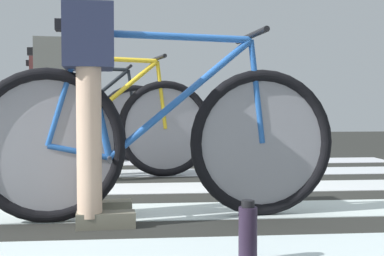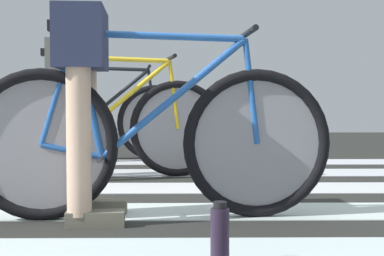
% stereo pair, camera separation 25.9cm
% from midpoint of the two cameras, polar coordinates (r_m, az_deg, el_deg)
% --- Properties ---
extents(ground, '(18.00, 14.00, 0.02)m').
position_cam_midpoint_polar(ground, '(3.05, -10.37, -8.07)').
color(ground, '#292A26').
extents(crosswalk_markings, '(5.41, 5.00, 0.00)m').
position_cam_midpoint_polar(crosswalk_markings, '(2.87, -10.15, -8.49)').
color(crosswalk_markings, silver).
rests_on(crosswalk_markings, ground).
extents(bicycle_1_of_3, '(1.74, 0.52, 0.93)m').
position_cam_midpoint_polar(bicycle_1_of_3, '(2.62, -1.53, -1.07)').
color(bicycle_1_of_3, black).
rests_on(bicycle_1_of_3, ground).
extents(cyclist_1_of_3, '(0.34, 0.42, 0.99)m').
position_cam_midpoint_polar(cyclist_1_of_3, '(2.62, -8.37, 4.50)').
color(cyclist_1_of_3, beige).
rests_on(cyclist_1_of_3, ground).
extents(bicycle_2_of_3, '(1.72, 0.54, 0.93)m').
position_cam_midpoint_polar(bicycle_2_of_3, '(4.04, -6.85, 0.26)').
color(bicycle_2_of_3, black).
rests_on(bicycle_2_of_3, ground).
extents(cyclist_2_of_3, '(0.37, 0.44, 0.99)m').
position_cam_midpoint_polar(cyclist_2_of_3, '(4.03, -11.29, 3.88)').
color(cyclist_2_of_3, brown).
rests_on(cyclist_2_of_3, ground).
extents(bicycle_3_of_3, '(1.73, 0.52, 0.93)m').
position_cam_midpoint_polar(bicycle_3_of_3, '(5.22, -8.05, 0.81)').
color(bicycle_3_of_3, black).
rests_on(bicycle_3_of_3, ground).
extents(cyclist_3_of_3, '(0.35, 0.43, 0.98)m').
position_cam_midpoint_polar(cyclist_3_of_3, '(5.24, -11.48, 3.51)').
color(cyclist_3_of_3, brown).
rests_on(cyclist_3_of_3, ground).
extents(water_bottle, '(0.06, 0.06, 0.22)m').
position_cam_midpoint_polar(water_bottle, '(1.93, 6.80, -10.91)').
color(water_bottle, '#291E32').
rests_on(water_bottle, ground).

